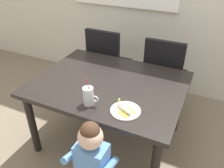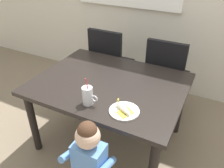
% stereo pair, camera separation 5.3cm
% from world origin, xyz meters
% --- Properties ---
extents(ground_plane, '(24.00, 24.00, 0.00)m').
position_xyz_m(ground_plane, '(0.00, 0.00, 0.00)').
color(ground_plane, '#7A6B56').
extents(dining_table, '(1.35, 1.04, 0.71)m').
position_xyz_m(dining_table, '(0.00, 0.00, 0.63)').
color(dining_table, black).
rests_on(dining_table, ground).
extents(dining_chair_left, '(0.44, 0.44, 0.96)m').
position_xyz_m(dining_chair_left, '(-0.37, 0.71, 0.54)').
color(dining_chair_left, black).
rests_on(dining_chair_left, ground).
extents(dining_chair_right, '(0.44, 0.44, 0.96)m').
position_xyz_m(dining_chair_right, '(0.35, 0.70, 0.54)').
color(dining_chair_right, black).
rests_on(dining_chair_right, ground).
extents(toddler_standing, '(0.33, 0.24, 0.84)m').
position_xyz_m(toddler_standing, '(0.19, -0.68, 0.53)').
color(toddler_standing, '#3F4760').
rests_on(toddler_standing, ground).
extents(milk_cup, '(0.13, 0.08, 0.25)m').
position_xyz_m(milk_cup, '(0.01, -0.36, 0.78)').
color(milk_cup, silver).
rests_on(milk_cup, dining_table).
extents(snack_plate, '(0.23, 0.23, 0.01)m').
position_xyz_m(snack_plate, '(0.30, -0.33, 0.72)').
color(snack_plate, white).
rests_on(snack_plate, dining_table).
extents(peeled_banana, '(0.17, 0.15, 0.07)m').
position_xyz_m(peeled_banana, '(0.29, -0.34, 0.75)').
color(peeled_banana, '#F4EAC6').
rests_on(peeled_banana, snack_plate).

